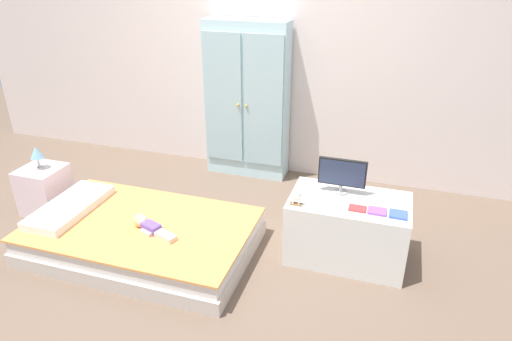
{
  "coord_description": "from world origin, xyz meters",
  "views": [
    {
      "loc": [
        1.22,
        -2.48,
        1.99
      ],
      "look_at": [
        0.29,
        0.41,
        0.53
      ],
      "focal_mm": 31.68,
      "sensor_mm": 36.0,
      "label": 1
    }
  ],
  "objects_px": {
    "bed": "(142,236)",
    "nightstand": "(45,190)",
    "wardrobe": "(247,101)",
    "doll": "(147,225)",
    "book_purple": "(377,211)",
    "tv_stand": "(347,229)",
    "tv_monitor": "(342,174)",
    "book_blue": "(398,214)",
    "rocking_horse_toy": "(297,199)",
    "book_red": "(357,208)",
    "table_lamp": "(37,154)"
  },
  "relations": [
    {
      "from": "book_purple",
      "to": "book_blue",
      "type": "distance_m",
      "value": 0.13
    },
    {
      "from": "bed",
      "to": "nightstand",
      "type": "bearing_deg",
      "value": 166.66
    },
    {
      "from": "rocking_horse_toy",
      "to": "wardrobe",
      "type": "bearing_deg",
      "value": 121.4
    },
    {
      "from": "book_blue",
      "to": "book_purple",
      "type": "bearing_deg",
      "value": 180.0
    },
    {
      "from": "book_blue",
      "to": "nightstand",
      "type": "bearing_deg",
      "value": -179.88
    },
    {
      "from": "rocking_horse_toy",
      "to": "book_red",
      "type": "height_order",
      "value": "rocking_horse_toy"
    },
    {
      "from": "nightstand",
      "to": "table_lamp",
      "type": "distance_m",
      "value": 0.33
    },
    {
      "from": "book_purple",
      "to": "tv_stand",
      "type": "bearing_deg",
      "value": 149.4
    },
    {
      "from": "tv_monitor",
      "to": "rocking_horse_toy",
      "type": "distance_m",
      "value": 0.38
    },
    {
      "from": "wardrobe",
      "to": "doll",
      "type": "bearing_deg",
      "value": -98.26
    },
    {
      "from": "nightstand",
      "to": "book_blue",
      "type": "height_order",
      "value": "book_blue"
    },
    {
      "from": "nightstand",
      "to": "book_red",
      "type": "height_order",
      "value": "book_red"
    },
    {
      "from": "tv_monitor",
      "to": "book_purple",
      "type": "bearing_deg",
      "value": -36.23
    },
    {
      "from": "tv_stand",
      "to": "tv_monitor",
      "type": "bearing_deg",
      "value": 133.04
    },
    {
      "from": "tv_stand",
      "to": "tv_monitor",
      "type": "relative_size",
      "value": 2.47
    },
    {
      "from": "book_blue",
      "to": "table_lamp",
      "type": "bearing_deg",
      "value": -179.88
    },
    {
      "from": "tv_stand",
      "to": "book_red",
      "type": "height_order",
      "value": "book_red"
    },
    {
      "from": "book_purple",
      "to": "book_blue",
      "type": "xyz_separation_m",
      "value": [
        0.13,
        0.0,
        -0.0
      ]
    },
    {
      "from": "book_red",
      "to": "book_blue",
      "type": "bearing_deg",
      "value": 0.0
    },
    {
      "from": "nightstand",
      "to": "book_blue",
      "type": "relative_size",
      "value": 3.47
    },
    {
      "from": "tv_monitor",
      "to": "book_blue",
      "type": "height_order",
      "value": "tv_monitor"
    },
    {
      "from": "book_purple",
      "to": "tv_monitor",
      "type": "bearing_deg",
      "value": 143.77
    },
    {
      "from": "bed",
      "to": "tv_monitor",
      "type": "bearing_deg",
      "value": 18.5
    },
    {
      "from": "table_lamp",
      "to": "tv_stand",
      "type": "relative_size",
      "value": 0.24
    },
    {
      "from": "rocking_horse_toy",
      "to": "tv_stand",
      "type": "bearing_deg",
      "value": 27.99
    },
    {
      "from": "tv_stand",
      "to": "bed",
      "type": "bearing_deg",
      "value": -165.55
    },
    {
      "from": "nightstand",
      "to": "table_lamp",
      "type": "height_order",
      "value": "table_lamp"
    },
    {
      "from": "wardrobe",
      "to": "rocking_horse_toy",
      "type": "xyz_separation_m",
      "value": [
        0.79,
        -1.3,
        -0.23
      ]
    },
    {
      "from": "wardrobe",
      "to": "nightstand",
      "type": "bearing_deg",
      "value": -138.13
    },
    {
      "from": "bed",
      "to": "rocking_horse_toy",
      "type": "height_order",
      "value": "rocking_horse_toy"
    },
    {
      "from": "bed",
      "to": "rocking_horse_toy",
      "type": "bearing_deg",
      "value": 9.95
    },
    {
      "from": "tv_monitor",
      "to": "book_blue",
      "type": "xyz_separation_m",
      "value": [
        0.4,
        -0.2,
        -0.14
      ]
    },
    {
      "from": "bed",
      "to": "table_lamp",
      "type": "relative_size",
      "value": 8.3
    },
    {
      "from": "table_lamp",
      "to": "tv_stand",
      "type": "distance_m",
      "value": 2.53
    },
    {
      "from": "wardrobe",
      "to": "book_red",
      "type": "distance_m",
      "value": 1.73
    },
    {
      "from": "doll",
      "to": "book_red",
      "type": "distance_m",
      "value": 1.46
    },
    {
      "from": "nightstand",
      "to": "wardrobe",
      "type": "relative_size",
      "value": 0.27
    },
    {
      "from": "rocking_horse_toy",
      "to": "book_purple",
      "type": "bearing_deg",
      "value": 7.18
    },
    {
      "from": "wardrobe",
      "to": "bed",
      "type": "bearing_deg",
      "value": -101.83
    },
    {
      "from": "bed",
      "to": "book_purple",
      "type": "relative_size",
      "value": 13.34
    },
    {
      "from": "tv_monitor",
      "to": "table_lamp",
      "type": "bearing_deg",
      "value": -175.27
    },
    {
      "from": "book_red",
      "to": "rocking_horse_toy",
      "type": "bearing_deg",
      "value": -170.55
    },
    {
      "from": "wardrobe",
      "to": "book_purple",
      "type": "xyz_separation_m",
      "value": [
        1.31,
        -1.23,
        -0.26
      ]
    },
    {
      "from": "doll",
      "to": "tv_monitor",
      "type": "height_order",
      "value": "tv_monitor"
    },
    {
      "from": "tv_stand",
      "to": "book_purple",
      "type": "xyz_separation_m",
      "value": [
        0.19,
        -0.11,
        0.24
      ]
    },
    {
      "from": "doll",
      "to": "rocking_horse_toy",
      "type": "xyz_separation_m",
      "value": [
        1.02,
        0.25,
        0.25
      ]
    },
    {
      "from": "doll",
      "to": "book_red",
      "type": "relative_size",
      "value": 3.34
    },
    {
      "from": "table_lamp",
      "to": "rocking_horse_toy",
      "type": "xyz_separation_m",
      "value": [
        2.18,
        -0.06,
        -0.02
      ]
    },
    {
      "from": "tv_stand",
      "to": "book_blue",
      "type": "height_order",
      "value": "book_blue"
    },
    {
      "from": "nightstand",
      "to": "book_red",
      "type": "xyz_separation_m",
      "value": [
        2.57,
        0.01,
        0.28
      ]
    }
  ]
}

